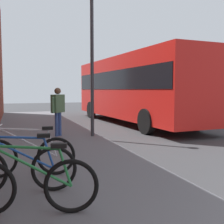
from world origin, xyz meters
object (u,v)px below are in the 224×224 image
at_px(bicycle_under_window, 31,185).
at_px(pedestrian_crossing_street, 58,107).
at_px(city_bus, 134,86).
at_px(bicycle_end_of_row, 20,169).
at_px(bicycle_far_end, 28,156).
at_px(street_lamp, 92,51).

height_order(bicycle_under_window, pedestrian_crossing_street, pedestrian_crossing_street).
xyz_separation_m(bicycle_under_window, city_bus, (9.35, -5.71, 1.41)).
bearing_deg(bicycle_end_of_row, bicycle_far_end, -10.72).
bearing_deg(bicycle_far_end, bicycle_under_window, 178.31).
relative_size(pedestrian_crossing_street, street_lamp, 0.34).
height_order(pedestrian_crossing_street, street_lamp, street_lamp).
distance_m(bicycle_far_end, pedestrian_crossing_street, 4.56).
bearing_deg(bicycle_under_window, pedestrian_crossing_street, -12.11).
distance_m(bicycle_end_of_row, city_bus, 10.42).
xyz_separation_m(bicycle_under_window, street_lamp, (5.58, -2.41, 2.54)).
bearing_deg(bicycle_under_window, street_lamp, -23.37).
xyz_separation_m(bicycle_end_of_row, bicycle_far_end, (0.83, -0.16, 0.00)).
height_order(bicycle_under_window, city_bus, city_bus).
bearing_deg(bicycle_end_of_row, city_bus, -34.30).
bearing_deg(pedestrian_crossing_street, bicycle_under_window, 167.89).
bearing_deg(pedestrian_crossing_street, bicycle_far_end, 164.10).
distance_m(bicycle_far_end, city_bus, 9.66).
relative_size(bicycle_under_window, pedestrian_crossing_street, 1.03).
relative_size(bicycle_end_of_row, pedestrian_crossing_street, 1.05).
distance_m(bicycle_under_window, bicycle_far_end, 1.65).
relative_size(bicycle_under_window, bicycle_far_end, 0.98).
height_order(city_bus, street_lamp, street_lamp).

